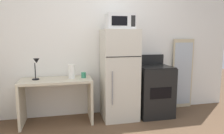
# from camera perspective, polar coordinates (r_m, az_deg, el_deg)

# --- Properties ---
(wall_back_white) EXTENTS (5.00, 0.10, 2.60)m
(wall_back_white) POSITION_cam_1_polar(r_m,az_deg,el_deg) (3.93, -1.06, 6.18)
(wall_back_white) COLOR white
(wall_back_white) RESTS_ON ground
(desk) EXTENTS (1.16, 0.54, 0.75)m
(desk) POSITION_cam_1_polar(r_m,az_deg,el_deg) (3.63, -14.91, -6.74)
(desk) COLOR beige
(desk) RESTS_ON ground
(desk_lamp) EXTENTS (0.14, 0.12, 0.35)m
(desk_lamp) POSITION_cam_1_polar(r_m,az_deg,el_deg) (3.59, -20.06, 0.43)
(desk_lamp) COLOR black
(desk_lamp) RESTS_ON desk
(coffee_mug) EXTENTS (0.08, 0.08, 0.09)m
(coffee_mug) POSITION_cam_1_polar(r_m,az_deg,el_deg) (3.60, -7.79, -2.20)
(coffee_mug) COLOR #338C66
(coffee_mug) RESTS_ON desk
(paper_towel_roll) EXTENTS (0.11, 0.11, 0.24)m
(paper_towel_roll) POSITION_cam_1_polar(r_m,az_deg,el_deg) (3.57, -11.00, -1.20)
(paper_towel_roll) COLOR white
(paper_towel_roll) RESTS_ON desk
(refrigerator) EXTENTS (0.60, 0.61, 1.57)m
(refrigerator) POSITION_cam_1_polar(r_m,az_deg,el_deg) (3.67, 1.99, -2.11)
(refrigerator) COLOR beige
(refrigerator) RESTS_ON ground
(microwave) EXTENTS (0.46, 0.35, 0.26)m
(microwave) POSITION_cam_1_polar(r_m,az_deg,el_deg) (3.59, 2.16, 12.35)
(microwave) COLOR silver
(microwave) RESTS_ON refrigerator
(oven_range) EXTENTS (0.61, 0.61, 1.10)m
(oven_range) POSITION_cam_1_polar(r_m,az_deg,el_deg) (3.95, 11.31, -6.24)
(oven_range) COLOR black
(oven_range) RESTS_ON ground
(leaning_mirror) EXTENTS (0.44, 0.03, 1.40)m
(leaning_mirror) POSITION_cam_1_polar(r_m,az_deg,el_deg) (4.46, 18.71, -1.75)
(leaning_mirror) COLOR #C6B793
(leaning_mirror) RESTS_ON ground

